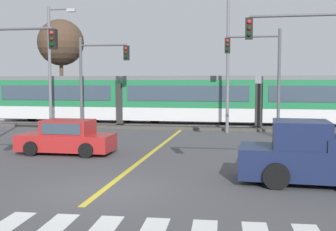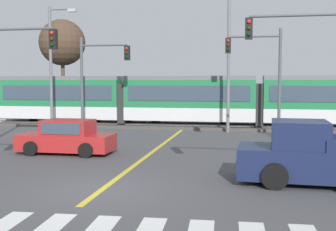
{
  "view_description": "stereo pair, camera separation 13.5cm",
  "coord_description": "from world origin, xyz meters",
  "px_view_note": "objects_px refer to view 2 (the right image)",
  "views": [
    {
      "loc": [
        4.05,
        -11.68,
        3.2
      ],
      "look_at": [
        0.53,
        7.98,
        1.6
      ],
      "focal_mm": 45.0,
      "sensor_mm": 36.0,
      "label": 1
    },
    {
      "loc": [
        4.18,
        -11.65,
        3.2
      ],
      "look_at": [
        0.53,
        7.98,
        1.6
      ],
      "focal_mm": 45.0,
      "sensor_mm": 36.0,
      "label": 2
    }
  ],
  "objects_px": {
    "traffic_light_mid_right": "(312,57)",
    "traffic_light_far_right": "(262,66)",
    "street_lamp_west": "(53,60)",
    "bare_tree_far_west": "(62,43)",
    "pickup_truck": "(322,158)",
    "street_lamp_centre": "(232,46)",
    "traffic_light_far_left": "(98,71)",
    "light_rail_tram": "(190,98)",
    "traffic_light_mid_left": "(3,64)",
    "sedan_crossing": "(67,138)"
  },
  "relations": [
    {
      "from": "pickup_truck",
      "to": "traffic_light_mid_right",
      "type": "bearing_deg",
      "value": 86.36
    },
    {
      "from": "sedan_crossing",
      "to": "traffic_light_far_right",
      "type": "xyz_separation_m",
      "value": [
        8.72,
        7.87,
        3.4
      ]
    },
    {
      "from": "traffic_light_mid_right",
      "to": "traffic_light_far_left",
      "type": "distance_m",
      "value": 13.78
    },
    {
      "from": "pickup_truck",
      "to": "street_lamp_west",
      "type": "bearing_deg",
      "value": 139.57
    },
    {
      "from": "light_rail_tram",
      "to": "sedan_crossing",
      "type": "bearing_deg",
      "value": -108.54
    },
    {
      "from": "street_lamp_centre",
      "to": "bare_tree_far_west",
      "type": "distance_m",
      "value": 16.9
    },
    {
      "from": "sedan_crossing",
      "to": "street_lamp_centre",
      "type": "height_order",
      "value": "street_lamp_centre"
    },
    {
      "from": "light_rail_tram",
      "to": "traffic_light_mid_left",
      "type": "height_order",
      "value": "traffic_light_mid_left"
    },
    {
      "from": "light_rail_tram",
      "to": "street_lamp_centre",
      "type": "bearing_deg",
      "value": -42.78
    },
    {
      "from": "traffic_light_far_right",
      "to": "light_rail_tram",
      "type": "bearing_deg",
      "value": 139.66
    },
    {
      "from": "street_lamp_west",
      "to": "bare_tree_far_west",
      "type": "bearing_deg",
      "value": 110.45
    },
    {
      "from": "traffic_light_far_right",
      "to": "bare_tree_far_west",
      "type": "relative_size",
      "value": 0.73
    },
    {
      "from": "street_lamp_west",
      "to": "traffic_light_far_right",
      "type": "bearing_deg",
      "value": -4.7
    },
    {
      "from": "traffic_light_mid_right",
      "to": "traffic_light_far_right",
      "type": "relative_size",
      "value": 1.0
    },
    {
      "from": "traffic_light_far_left",
      "to": "bare_tree_far_west",
      "type": "height_order",
      "value": "bare_tree_far_west"
    },
    {
      "from": "traffic_light_far_left",
      "to": "street_lamp_centre",
      "type": "xyz_separation_m",
      "value": [
        8.31,
        1.27,
        1.54
      ]
    },
    {
      "from": "street_lamp_centre",
      "to": "pickup_truck",
      "type": "bearing_deg",
      "value": -75.92
    },
    {
      "from": "pickup_truck",
      "to": "traffic_light_far_right",
      "type": "relative_size",
      "value": 0.87
    },
    {
      "from": "traffic_light_mid_left",
      "to": "traffic_light_far_left",
      "type": "height_order",
      "value": "traffic_light_mid_left"
    },
    {
      "from": "light_rail_tram",
      "to": "street_lamp_west",
      "type": "height_order",
      "value": "street_lamp_west"
    },
    {
      "from": "pickup_truck",
      "to": "traffic_light_mid_right",
      "type": "height_order",
      "value": "traffic_light_mid_right"
    },
    {
      "from": "sedan_crossing",
      "to": "traffic_light_mid_right",
      "type": "bearing_deg",
      "value": 5.06
    },
    {
      "from": "traffic_light_mid_right",
      "to": "bare_tree_far_west",
      "type": "xyz_separation_m",
      "value": [
        -18.44,
        16.19,
        2.34
      ]
    },
    {
      "from": "pickup_truck",
      "to": "traffic_light_mid_left",
      "type": "relative_size",
      "value": 0.91
    },
    {
      "from": "traffic_light_mid_left",
      "to": "bare_tree_far_west",
      "type": "distance_m",
      "value": 17.29
    },
    {
      "from": "sedan_crossing",
      "to": "traffic_light_far_right",
      "type": "distance_m",
      "value": 12.23
    },
    {
      "from": "street_lamp_centre",
      "to": "bare_tree_far_west",
      "type": "height_order",
      "value": "street_lamp_centre"
    },
    {
      "from": "traffic_light_far_left",
      "to": "traffic_light_mid_left",
      "type": "bearing_deg",
      "value": -105.56
    },
    {
      "from": "pickup_truck",
      "to": "street_lamp_centre",
      "type": "bearing_deg",
      "value": 104.08
    },
    {
      "from": "pickup_truck",
      "to": "street_lamp_centre",
      "type": "xyz_separation_m",
      "value": [
        -3.27,
        13.04,
        4.6
      ]
    },
    {
      "from": "traffic_light_mid_left",
      "to": "bare_tree_far_west",
      "type": "height_order",
      "value": "bare_tree_far_west"
    },
    {
      "from": "traffic_light_mid_left",
      "to": "traffic_light_far_left",
      "type": "distance_m",
      "value": 7.54
    },
    {
      "from": "light_rail_tram",
      "to": "street_lamp_west",
      "type": "relative_size",
      "value": 3.42
    },
    {
      "from": "light_rail_tram",
      "to": "traffic_light_far_right",
      "type": "relative_size",
      "value": 4.46
    },
    {
      "from": "street_lamp_west",
      "to": "traffic_light_mid_right",
      "type": "bearing_deg",
      "value": -27.61
    },
    {
      "from": "sedan_crossing",
      "to": "traffic_light_far_left",
      "type": "height_order",
      "value": "traffic_light_far_left"
    },
    {
      "from": "traffic_light_mid_right",
      "to": "traffic_light_mid_left",
      "type": "height_order",
      "value": "traffic_light_mid_right"
    },
    {
      "from": "light_rail_tram",
      "to": "traffic_light_mid_left",
      "type": "bearing_deg",
      "value": -123.22
    },
    {
      "from": "light_rail_tram",
      "to": "traffic_light_mid_right",
      "type": "relative_size",
      "value": 4.45
    },
    {
      "from": "pickup_truck",
      "to": "traffic_light_far_left",
      "type": "xyz_separation_m",
      "value": [
        -11.58,
        11.77,
        3.06
      ]
    },
    {
      "from": "traffic_light_mid_left",
      "to": "street_lamp_centre",
      "type": "bearing_deg",
      "value": 39.56
    },
    {
      "from": "traffic_light_far_left",
      "to": "street_lamp_centre",
      "type": "bearing_deg",
      "value": 8.68
    },
    {
      "from": "traffic_light_mid_left",
      "to": "street_lamp_west",
      "type": "relative_size",
      "value": 0.74
    },
    {
      "from": "street_lamp_west",
      "to": "street_lamp_centre",
      "type": "bearing_deg",
      "value": 0.83
    },
    {
      "from": "traffic_light_far_right",
      "to": "street_lamp_west",
      "type": "bearing_deg",
      "value": 175.3
    },
    {
      "from": "street_lamp_centre",
      "to": "light_rail_tram",
      "type": "bearing_deg",
      "value": 137.22
    },
    {
      "from": "pickup_truck",
      "to": "traffic_light_mid_right",
      "type": "distance_m",
      "value": 5.89
    },
    {
      "from": "pickup_truck",
      "to": "bare_tree_far_west",
      "type": "xyz_separation_m",
      "value": [
        -18.13,
        21.0,
        5.72
      ]
    },
    {
      "from": "traffic_light_mid_right",
      "to": "traffic_light_far_right",
      "type": "bearing_deg",
      "value": 104.5
    },
    {
      "from": "street_lamp_west",
      "to": "bare_tree_far_west",
      "type": "distance_m",
      "value": 8.89
    }
  ]
}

